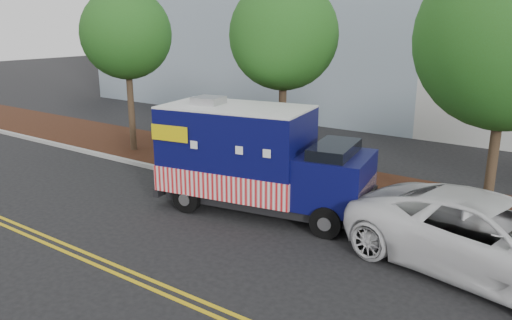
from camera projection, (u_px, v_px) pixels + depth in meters
The scene contains 11 objects.
ground at pixel (217, 203), 15.22m from camera, with size 120.00×120.00×0.00m, color black.
curb at pixel (244, 189), 16.30m from camera, with size 120.00×0.18×0.15m, color #9E9E99.
mulch_strip at pixel (279, 173), 17.95m from camera, with size 120.00×4.00×0.15m, color #33190E.
centerline_near at pixel (96, 257), 11.73m from camera, with size 120.00×0.10×0.01m, color gold.
centerline_far at pixel (87, 261), 11.53m from camera, with size 120.00×0.10×0.01m, color gold.
tree_a at pixel (126, 34), 19.71m from camera, with size 3.58×3.58×6.66m.
tree_b at pixel (284, 36), 16.23m from camera, with size 3.58×3.58×6.71m.
tree_c at pixel (509, 39), 12.18m from camera, with size 4.55×4.55×7.22m.
sign_post at pixel (174, 139), 18.20m from camera, with size 0.06×0.06×2.40m, color #473828.
food_truck at pixel (253, 161), 14.35m from camera, with size 6.44×3.31×3.24m.
white_car at pixel (491, 239), 10.69m from camera, with size 2.86×6.21×1.72m, color white.
Camera 1 is at (9.26, -10.97, 5.37)m, focal length 35.00 mm.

